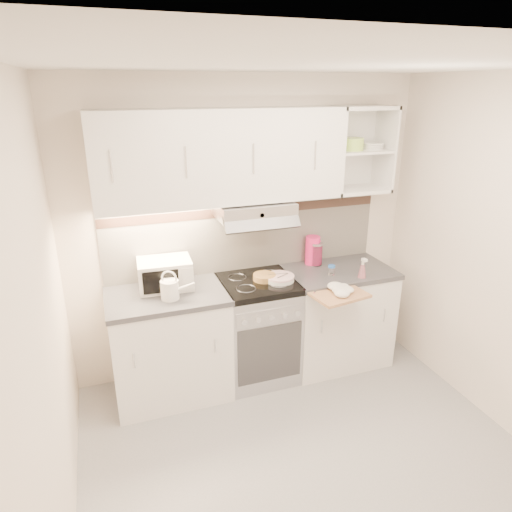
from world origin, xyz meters
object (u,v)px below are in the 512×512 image
(pink_pitcher, at_px, (313,250))
(cutting_board, at_px, (336,293))
(plate_stack, at_px, (280,278))
(watering_can, at_px, (171,289))
(electric_range, at_px, (258,329))
(glass_jar, at_px, (316,254))
(microwave, at_px, (165,274))
(spray_bottle, at_px, (362,269))

(pink_pitcher, height_order, cutting_board, pink_pitcher)
(plate_stack, xyz_separation_m, pink_pitcher, (0.42, 0.26, 0.11))
(watering_can, bearing_deg, electric_range, 32.72)
(glass_jar, height_order, cutting_board, glass_jar)
(glass_jar, bearing_deg, plate_stack, -153.30)
(microwave, xyz_separation_m, pink_pitcher, (1.32, 0.08, 0.01))
(electric_range, distance_m, microwave, 0.93)
(electric_range, height_order, plate_stack, plate_stack)
(electric_range, xyz_separation_m, cutting_board, (0.52, -0.37, 0.42))
(electric_range, bearing_deg, watering_can, -171.79)
(watering_can, relative_size, pink_pitcher, 1.01)
(plate_stack, height_order, cutting_board, plate_stack)
(watering_can, relative_size, cutting_board, 0.62)
(plate_stack, height_order, pink_pitcher, pink_pitcher)
(electric_range, distance_m, plate_stack, 0.50)
(pink_pitcher, xyz_separation_m, glass_jar, (0.02, -0.04, -0.02))
(electric_range, relative_size, cutting_board, 2.16)
(plate_stack, relative_size, cutting_board, 0.58)
(electric_range, xyz_separation_m, microwave, (-0.73, 0.12, 0.56))
(spray_bottle, bearing_deg, cutting_board, -158.75)
(microwave, xyz_separation_m, glass_jar, (1.34, 0.05, -0.01))
(cutting_board, bearing_deg, watering_can, 158.96)
(electric_range, bearing_deg, microwave, 170.97)
(glass_jar, bearing_deg, microwave, -177.99)
(pink_pitcher, distance_m, spray_bottle, 0.49)
(watering_can, xyz_separation_m, cutting_board, (1.25, -0.26, -0.11))
(microwave, distance_m, plate_stack, 0.92)
(microwave, distance_m, watering_can, 0.22)
(microwave, height_order, spray_bottle, microwave)
(pink_pitcher, distance_m, cutting_board, 0.59)
(spray_bottle, bearing_deg, electric_range, 162.07)
(plate_stack, bearing_deg, pink_pitcher, 31.56)
(glass_jar, bearing_deg, pink_pitcher, 119.31)
(watering_can, relative_size, plate_stack, 1.07)
(watering_can, height_order, pink_pitcher, pink_pitcher)
(electric_range, bearing_deg, cutting_board, -35.06)
(pink_pitcher, bearing_deg, microwave, -177.23)
(electric_range, distance_m, cutting_board, 0.77)
(electric_range, relative_size, spray_bottle, 4.96)
(microwave, distance_m, cutting_board, 1.35)
(watering_can, bearing_deg, plate_stack, 27.51)
(plate_stack, xyz_separation_m, cutting_board, (0.35, -0.31, -0.05))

